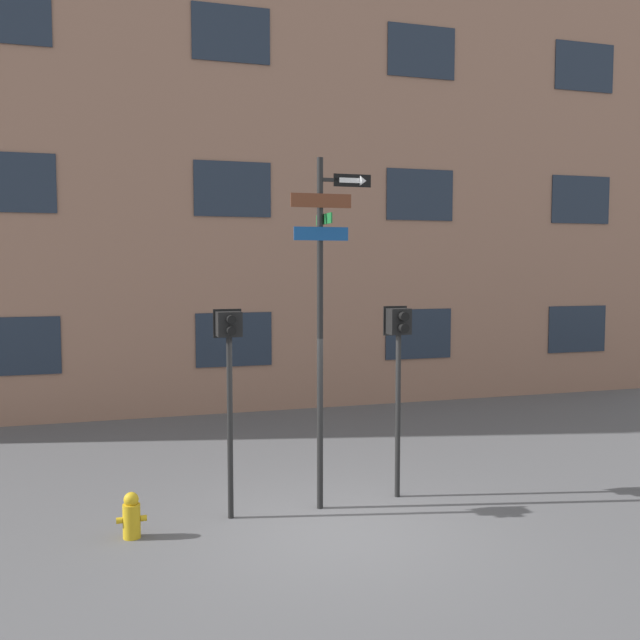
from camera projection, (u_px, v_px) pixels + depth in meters
name	position (u px, v px, depth m)	size (l,w,h in m)	color
ground_plane	(336.00, 529.00, 9.61)	(60.00, 60.00, 0.00)	#515154
building_facade	(230.00, 115.00, 16.87)	(24.00, 0.63, 14.21)	#936B56
street_sign_pole	(323.00, 303.00, 10.20)	(1.20, 0.71, 5.07)	black
pedestrian_signal_left	(229.00, 357.00, 9.85)	(0.40, 0.40, 2.94)	black
pedestrian_signal_right	(399.00, 349.00, 10.77)	(0.38, 0.40, 2.93)	black
fire_hydrant	(132.00, 516.00, 9.28)	(0.39, 0.23, 0.61)	gold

